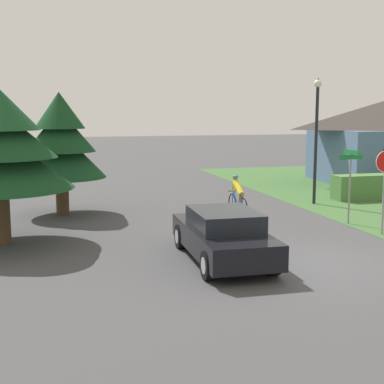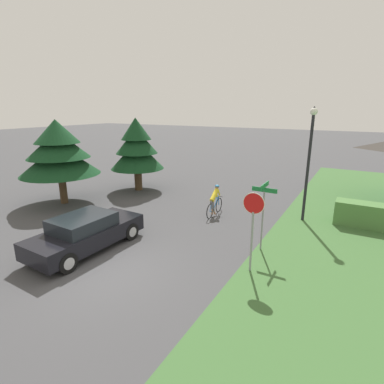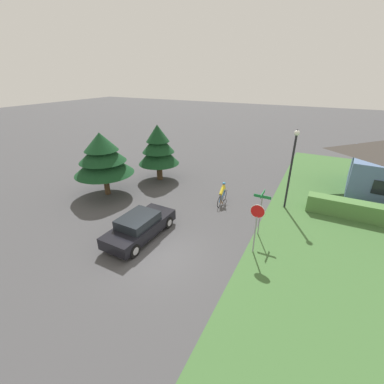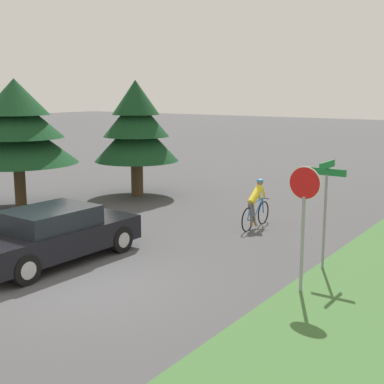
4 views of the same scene
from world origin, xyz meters
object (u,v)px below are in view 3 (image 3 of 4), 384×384
(cyclist, at_px, (222,194))
(conifer_tall_near, at_px, (102,157))
(street_lamp, at_px, (292,161))
(conifer_tall_far, at_px, (158,147))
(street_name_sign, at_px, (261,206))
(sedan_left_lane, at_px, (140,226))
(stop_sign, at_px, (257,220))

(cyclist, height_order, conifer_tall_near, conifer_tall_near)
(street_lamp, relative_size, conifer_tall_far, 1.14)
(street_name_sign, xyz_separation_m, conifer_tall_near, (-11.15, 0.12, 1.09))
(sedan_left_lane, xyz_separation_m, street_lamp, (6.37, 7.13, 2.55))
(stop_sign, distance_m, conifer_tall_far, 11.29)
(sedan_left_lane, distance_m, cyclist, 6.21)
(street_name_sign, height_order, conifer_tall_far, conifer_tall_far)
(sedan_left_lane, relative_size, street_name_sign, 1.72)
(street_lamp, distance_m, street_name_sign, 4.25)
(sedan_left_lane, distance_m, street_lamp, 9.90)
(stop_sign, bearing_deg, street_lamp, -96.50)
(stop_sign, height_order, conifer_tall_far, conifer_tall_far)
(sedan_left_lane, xyz_separation_m, conifer_tall_far, (-3.78, 7.52, 2.05))
(cyclist, relative_size, conifer_tall_far, 0.40)
(street_name_sign, xyz_separation_m, conifer_tall_far, (-9.37, 4.32, 0.94))
(conifer_tall_far, bearing_deg, stop_sign, -32.12)
(street_name_sign, bearing_deg, cyclist, 141.31)
(cyclist, height_order, street_lamp, street_lamp)
(sedan_left_lane, distance_m, stop_sign, 6.08)
(street_lamp, xyz_separation_m, conifer_tall_near, (-11.93, -3.81, -0.36))
(stop_sign, xyz_separation_m, street_lamp, (0.62, 5.59, 1.37))
(sedan_left_lane, relative_size, street_lamp, 0.85)
(stop_sign, bearing_deg, cyclist, -51.95)
(sedan_left_lane, xyz_separation_m, conifer_tall_near, (-5.56, 3.32, 2.19))
(stop_sign, height_order, street_lamp, street_lamp)
(sedan_left_lane, distance_m, conifer_tall_far, 8.67)
(sedan_left_lane, bearing_deg, conifer_tall_far, 28.32)
(street_lamp, height_order, street_name_sign, street_lamp)
(sedan_left_lane, bearing_deg, cyclist, -21.95)
(cyclist, relative_size, street_lamp, 0.36)
(cyclist, distance_m, street_lamp, 4.84)
(cyclist, bearing_deg, conifer_tall_near, 104.34)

